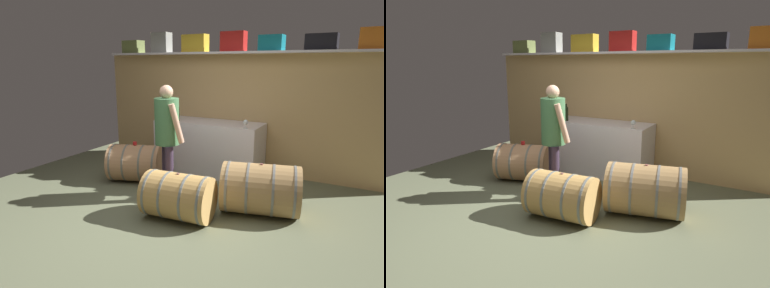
# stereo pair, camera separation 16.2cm
# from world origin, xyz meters

# --- Properties ---
(ground_plane) EXTENTS (6.24, 7.87, 0.02)m
(ground_plane) POSITION_xyz_m (0.00, 0.58, -0.01)
(ground_plane) COLOR #646A4F
(back_wall_panel) EXTENTS (5.04, 0.10, 1.96)m
(back_wall_panel) POSITION_xyz_m (0.00, 2.33, 0.98)
(back_wall_panel) COLOR tan
(back_wall_panel) RESTS_ON ground
(high_shelf_board) EXTENTS (4.64, 0.40, 0.03)m
(high_shelf_board) POSITION_xyz_m (0.00, 2.18, 1.97)
(high_shelf_board) COLOR silver
(high_shelf_board) RESTS_ON back_wall_panel
(toolcase_olive) EXTENTS (0.38, 0.25, 0.23)m
(toolcase_olive) POSITION_xyz_m (-1.96, 2.18, 2.10)
(toolcase_olive) COLOR olive
(toolcase_olive) RESTS_ON high_shelf_board
(toolcase_grey) EXTENTS (0.32, 0.24, 0.34)m
(toolcase_grey) POSITION_xyz_m (-1.33, 2.18, 2.16)
(toolcase_grey) COLOR gray
(toolcase_grey) RESTS_ON high_shelf_board
(toolcase_yellow) EXTENTS (0.44, 0.21, 0.29)m
(toolcase_yellow) POSITION_xyz_m (-0.66, 2.18, 2.13)
(toolcase_yellow) COLOR yellow
(toolcase_yellow) RESTS_ON high_shelf_board
(toolcase_red) EXTENTS (0.39, 0.20, 0.31)m
(toolcase_red) POSITION_xyz_m (0.02, 2.18, 2.14)
(toolcase_red) COLOR red
(toolcase_red) RESTS_ON high_shelf_board
(toolcase_teal) EXTENTS (0.36, 0.25, 0.23)m
(toolcase_teal) POSITION_xyz_m (0.64, 2.18, 2.10)
(toolcase_teal) COLOR #107888
(toolcase_teal) RESTS_ON high_shelf_board
(toolcase_black) EXTENTS (0.44, 0.24, 0.22)m
(toolcase_black) POSITION_xyz_m (1.34, 2.18, 2.10)
(toolcase_black) COLOR black
(toolcase_black) RESTS_ON high_shelf_board
(toolcase_orange) EXTENTS (0.37, 0.29, 0.27)m
(toolcase_orange) POSITION_xyz_m (1.99, 2.18, 2.13)
(toolcase_orange) COLOR orange
(toolcase_orange) RESTS_ON high_shelf_board
(work_cabinet) EXTENTS (1.76, 0.67, 0.87)m
(work_cabinet) POSITION_xyz_m (-0.27, 1.94, 0.44)
(work_cabinet) COLOR white
(work_cabinet) RESTS_ON ground
(wine_bottle_dark) EXTENTS (0.07, 0.07, 0.28)m
(wine_bottle_dark) POSITION_xyz_m (-0.78, 1.77, 1.00)
(wine_bottle_dark) COLOR black
(wine_bottle_dark) RESTS_ON work_cabinet
(wine_glass) EXTENTS (0.07, 0.07, 0.13)m
(wine_glass) POSITION_xyz_m (0.45, 1.67, 0.96)
(wine_glass) COLOR white
(wine_glass) RESTS_ON work_cabinet
(wine_barrel_near) EXTENTS (0.94, 0.80, 0.59)m
(wine_barrel_near) POSITION_xyz_m (-1.10, 1.02, 0.29)
(wine_barrel_near) COLOR tan
(wine_barrel_near) RESTS_ON ground
(wine_barrel_far) EXTENTS (1.05, 0.83, 0.64)m
(wine_barrel_far) POSITION_xyz_m (0.96, 0.80, 0.32)
(wine_barrel_far) COLOR #AA824F
(wine_barrel_far) RESTS_ON ground
(wine_barrel_flank) EXTENTS (0.85, 0.62, 0.57)m
(wine_barrel_flank) POSITION_xyz_m (0.15, 0.21, 0.28)
(wine_barrel_flank) COLOR tan
(wine_barrel_flank) RESTS_ON ground
(tasting_cup) EXTENTS (0.06, 0.06, 0.05)m
(tasting_cup) POSITION_xyz_m (-1.10, 1.02, 0.61)
(tasting_cup) COLOR red
(tasting_cup) RESTS_ON wine_barrel_near
(winemaker_pouring) EXTENTS (0.46, 0.47, 1.54)m
(winemaker_pouring) POSITION_xyz_m (-0.32, 0.74, 0.94)
(winemaker_pouring) COLOR #34283A
(winemaker_pouring) RESTS_ON ground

